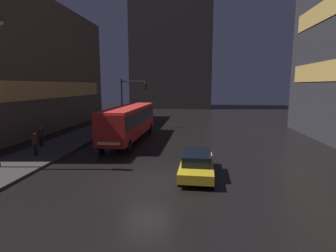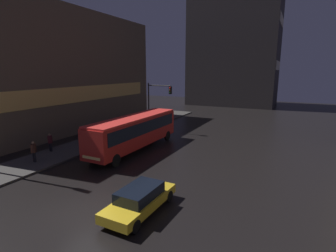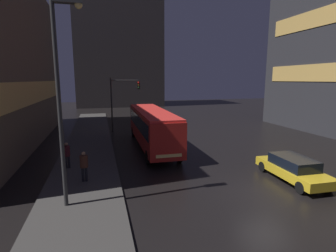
{
  "view_description": "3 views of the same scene",
  "coord_description": "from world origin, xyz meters",
  "px_view_note": "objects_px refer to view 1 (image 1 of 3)",
  "views": [
    {
      "loc": [
        2.59,
        -13.38,
        5.17
      ],
      "look_at": [
        -0.05,
        10.4,
        1.44
      ],
      "focal_mm": 28.0,
      "sensor_mm": 36.0,
      "label": 1
    },
    {
      "loc": [
        9.55,
        -9.47,
        7.33
      ],
      "look_at": [
        -1.21,
        12.51,
        2.17
      ],
      "focal_mm": 28.0,
      "sensor_mm": 36.0,
      "label": 2
    },
    {
      "loc": [
        -7.93,
        -10.74,
        5.73
      ],
      "look_at": [
        -2.49,
        9.99,
        1.91
      ],
      "focal_mm": 28.0,
      "sensor_mm": 36.0,
      "label": 3
    }
  ],
  "objects_px": {
    "bus_near": "(130,119)",
    "car_taxi": "(197,163)",
    "pedestrian_near": "(35,142)",
    "traffic_light_main": "(130,95)",
    "pedestrian_mid": "(41,135)"
  },
  "relations": [
    {
      "from": "car_taxi",
      "to": "pedestrian_mid",
      "type": "height_order",
      "value": "pedestrian_mid"
    },
    {
      "from": "bus_near",
      "to": "car_taxi",
      "type": "height_order",
      "value": "bus_near"
    },
    {
      "from": "pedestrian_mid",
      "to": "traffic_light_main",
      "type": "bearing_deg",
      "value": 46.04
    },
    {
      "from": "pedestrian_near",
      "to": "traffic_light_main",
      "type": "distance_m",
      "value": 15.07
    },
    {
      "from": "pedestrian_near",
      "to": "pedestrian_mid",
      "type": "height_order",
      "value": "pedestrian_near"
    },
    {
      "from": "pedestrian_near",
      "to": "car_taxi",
      "type": "bearing_deg",
      "value": 120.35
    },
    {
      "from": "pedestrian_near",
      "to": "bus_near",
      "type": "bearing_deg",
      "value": -174.59
    },
    {
      "from": "bus_near",
      "to": "traffic_light_main",
      "type": "relative_size",
      "value": 1.99
    },
    {
      "from": "bus_near",
      "to": "pedestrian_near",
      "type": "relative_size",
      "value": 6.95
    },
    {
      "from": "bus_near",
      "to": "pedestrian_near",
      "type": "bearing_deg",
      "value": 53.54
    },
    {
      "from": "bus_near",
      "to": "traffic_light_main",
      "type": "xyz_separation_m",
      "value": [
        -1.82,
        7.6,
        2.04
      ]
    },
    {
      "from": "traffic_light_main",
      "to": "bus_near",
      "type": "bearing_deg",
      "value": -76.51
    },
    {
      "from": "pedestrian_mid",
      "to": "traffic_light_main",
      "type": "height_order",
      "value": "traffic_light_main"
    },
    {
      "from": "pedestrian_mid",
      "to": "traffic_light_main",
      "type": "relative_size",
      "value": 0.28
    },
    {
      "from": "car_taxi",
      "to": "traffic_light_main",
      "type": "distance_m",
      "value": 19.09
    }
  ]
}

